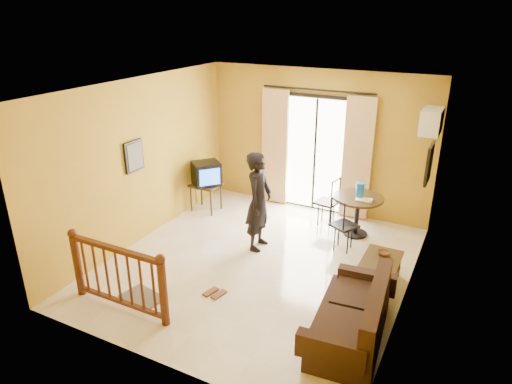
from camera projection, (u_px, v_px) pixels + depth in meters
The scene contains 19 objects.
ground at pixel (259, 264), 7.35m from camera, with size 5.00×5.00×0.00m, color beige.
room_shell at pixel (259, 163), 6.71m from camera, with size 5.00×5.00×5.00m.
balcony_door at pixel (315, 153), 8.91m from camera, with size 2.25×0.14×2.46m.
tv_table at pixel (206, 188), 9.12m from camera, with size 0.56×0.47×0.57m.
television at pixel (206, 173), 8.99m from camera, with size 0.68×0.68×0.46m.
picture_left at pixel (134, 156), 7.54m from camera, with size 0.05×0.42×0.52m.
dining_table at pixel (358, 205), 8.09m from camera, with size 0.88×0.88×0.74m.
water_jug at pixel (360, 190), 7.96m from camera, with size 0.14×0.14×0.27m, color blue.
serving_tray at pixel (364, 200), 7.89m from camera, with size 0.28×0.18×0.02m, color beige.
dining_chairs at pixel (333, 236), 8.24m from camera, with size 1.09×1.31×0.95m.
air_conditioner at pixel (431, 121), 7.27m from camera, with size 0.31×0.60×0.40m.
botanical_print at pixel (429, 164), 6.86m from camera, with size 0.05×0.50×0.60m.
coffee_table at pixel (379, 270), 6.65m from camera, with size 0.52×0.94×0.42m.
bowl at pixel (384, 253), 6.77m from camera, with size 0.17×0.17×0.05m, color brown.
sofa at pixel (354, 320), 5.56m from camera, with size 0.91×1.73×0.80m.
standing_person at pixel (259, 201), 7.56m from camera, with size 0.62×0.41×1.69m, color black.
stair_balustrade at pixel (117, 273), 6.05m from camera, with size 1.63×0.13×1.04m.
doormat at pixel (142, 297), 6.47m from camera, with size 0.60×0.40×0.02m, color #5A5248.
sandals at pixel (215, 293), 6.56m from camera, with size 0.29×0.27×0.03m.
Camera 1 is at (2.86, -5.70, 3.83)m, focal length 32.00 mm.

